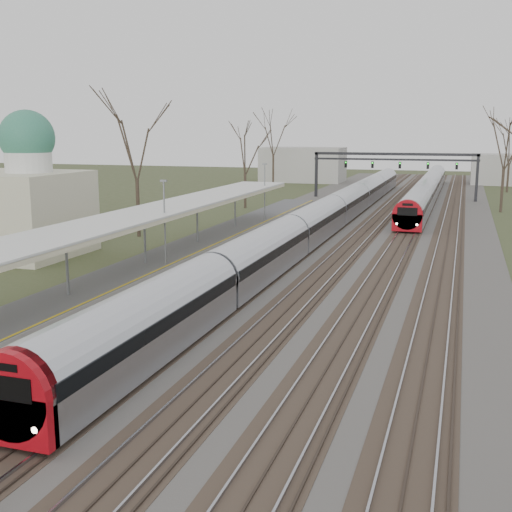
{
  "coord_description": "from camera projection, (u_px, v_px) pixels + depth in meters",
  "views": [
    {
      "loc": [
        8.97,
        0.01,
        8.88
      ],
      "look_at": [
        -1.83,
        33.39,
        2.0
      ],
      "focal_mm": 45.0,
      "sensor_mm": 36.0,
      "label": 1
    }
  ],
  "objects": [
    {
      "name": "train_far",
      "position": [
        427.0,
        189.0,
        83.0
      ],
      "size": [
        2.62,
        60.21,
        3.05
      ],
      "color": "#A2A4AB",
      "rests_on": "ground"
    },
    {
      "name": "tree_west_far",
      "position": [
        136.0,
        141.0,
        52.82
      ],
      "size": [
        5.5,
        5.5,
        11.33
      ],
      "color": "#2D231C",
      "rests_on": "ground"
    },
    {
      "name": "train_near",
      "position": [
        332.0,
        212.0,
        59.33
      ],
      "size": [
        2.62,
        90.21,
        3.05
      ],
      "color": "#A2A4AB",
      "rests_on": "ground"
    },
    {
      "name": "signal_gantry",
      "position": [
        395.0,
        162.0,
        82.72
      ],
      "size": [
        21.0,
        0.59,
        6.08
      ],
      "color": "black",
      "rests_on": "ground"
    },
    {
      "name": "canopy",
      "position": [
        136.0,
        217.0,
        37.18
      ],
      "size": [
        4.1,
        50.0,
        3.11
      ],
      "color": "slate",
      "rests_on": "platform"
    },
    {
      "name": "dome_building",
      "position": [
        11.0,
        204.0,
        45.73
      ],
      "size": [
        10.0,
        8.0,
        10.3
      ],
      "color": "beige",
      "rests_on": "ground"
    },
    {
      "name": "platform",
      "position": [
        171.0,
        260.0,
        42.06
      ],
      "size": [
        3.5,
        69.0,
        1.0
      ],
      "primitive_type": "cube",
      "color": "#9E9B93",
      "rests_on": "ground"
    },
    {
      "name": "track_bed",
      "position": [
        355.0,
        234.0,
        55.67
      ],
      "size": [
        24.0,
        160.0,
        0.22
      ],
      "color": "#474442",
      "rests_on": "ground"
    }
  ]
}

